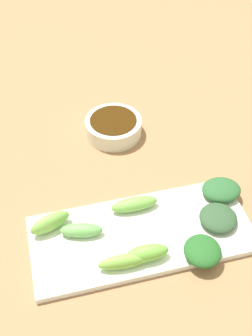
{
  "coord_description": "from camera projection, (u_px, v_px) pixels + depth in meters",
  "views": [
    {
      "loc": [
        0.52,
        -0.12,
        0.61
      ],
      "look_at": [
        -0.0,
        0.01,
        0.05
      ],
      "focal_mm": 46.08,
      "sensor_mm": 36.0,
      "label": 1
    }
  ],
  "objects": [
    {
      "name": "broccoli_stalk_3",
      "position": [
        124.0,
        261.0,
        0.65
      ],
      "size": [
        0.03,
        0.08,
        0.02
      ],
      "primitive_type": "ellipsoid",
      "rotation": [
        0.0,
        0.0,
        -0.05
      ],
      "color": "#77B743",
      "rests_on": "serving_plate"
    },
    {
      "name": "sauce_bowl",
      "position": [
        113.0,
        126.0,
        0.87
      ],
      "size": [
        0.11,
        0.11,
        0.04
      ],
      "color": "silver",
      "rests_on": "tabletop"
    },
    {
      "name": "serving_plate",
      "position": [
        142.0,
        234.0,
        0.7
      ],
      "size": [
        0.15,
        0.36,
        0.01
      ],
      "primitive_type": "cube",
      "color": "white",
      "rests_on": "tabletop"
    },
    {
      "name": "broccoli_leafy_1",
      "position": [
        221.0,
        190.0,
        0.75
      ],
      "size": [
        0.06,
        0.07,
        0.02
      ],
      "primitive_type": "ellipsoid",
      "rotation": [
        0.0,
        0.0,
        -0.12
      ],
      "color": "#295D2E",
      "rests_on": "serving_plate"
    },
    {
      "name": "broccoli_stalk_4",
      "position": [
        81.0,
        230.0,
        0.69
      ],
      "size": [
        0.04,
        0.07,
        0.02
      ],
      "primitive_type": "ellipsoid",
      "rotation": [
        0.0,
        0.0,
        -0.23
      ],
      "color": "#68AB56",
      "rests_on": "serving_plate"
    },
    {
      "name": "broccoli_leafy_2",
      "position": [
        203.0,
        251.0,
        0.66
      ],
      "size": [
        0.07,
        0.07,
        0.02
      ],
      "primitive_type": "ellipsoid",
      "rotation": [
        0.0,
        0.0,
        -0.19
      ],
      "color": "#235C23",
      "rests_on": "serving_plate"
    },
    {
      "name": "tabletop",
      "position": [
        120.0,
        186.0,
        0.8
      ],
      "size": [
        2.1,
        2.1,
        0.02
      ],
      "primitive_type": "cube",
      "color": "#9B704A",
      "rests_on": "ground"
    },
    {
      "name": "broccoli_stalk_6",
      "position": [
        149.0,
        253.0,
        0.66
      ],
      "size": [
        0.03,
        0.07,
        0.03
      ],
      "primitive_type": "ellipsoid",
      "rotation": [
        0.0,
        0.0,
        -0.03
      ],
      "color": "#6FB940",
      "rests_on": "serving_plate"
    },
    {
      "name": "broccoli_stalk_7",
      "position": [
        134.0,
        204.0,
        0.73
      ],
      "size": [
        0.03,
        0.08,
        0.02
      ],
      "primitive_type": "ellipsoid",
      "rotation": [
        0.0,
        0.0,
        -0.01
      ],
      "color": "#72B049",
      "rests_on": "serving_plate"
    },
    {
      "name": "broccoli_leafy_0",
      "position": [
        218.0,
        218.0,
        0.71
      ],
      "size": [
        0.08,
        0.08,
        0.02
      ],
      "primitive_type": "ellipsoid",
      "rotation": [
        0.0,
        0.0,
        -0.26
      ],
      "color": "#2E4D2E",
      "rests_on": "serving_plate"
    },
    {
      "name": "broccoli_stalk_5",
      "position": [
        50.0,
        223.0,
        0.69
      ],
      "size": [
        0.04,
        0.07,
        0.03
      ],
      "primitive_type": "ellipsoid",
      "rotation": [
        0.0,
        0.0,
        0.34
      ],
      "color": "#78B749",
      "rests_on": "serving_plate"
    }
  ]
}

